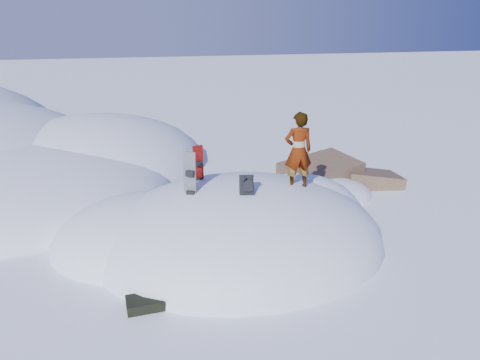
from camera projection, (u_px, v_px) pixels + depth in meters
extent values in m
plane|color=white|center=(240.00, 242.00, 11.29)|extent=(120.00, 120.00, 0.00)
ellipsoid|color=silver|center=(240.00, 242.00, 11.29)|extent=(7.00, 6.00, 3.00)
ellipsoid|color=silver|center=(146.00, 242.00, 11.29)|extent=(4.40, 4.00, 2.20)
ellipsoid|color=silver|center=(297.00, 221.00, 12.46)|extent=(3.60, 3.20, 2.50)
ellipsoid|color=silver|center=(10.00, 194.00, 14.38)|extent=(10.00, 9.00, 2.80)
ellipsoid|color=silver|center=(96.00, 165.00, 17.28)|extent=(8.00, 8.00, 3.60)
ellipsoid|color=silver|center=(22.00, 204.00, 13.59)|extent=(6.00, 5.00, 1.80)
cube|color=brown|center=(320.00, 181.00, 15.24)|extent=(2.82, 2.41, 1.62)
cube|color=brown|center=(369.00, 187.00, 15.33)|extent=(2.16, 1.80, 1.33)
cube|color=brown|center=(321.00, 172.00, 16.51)|extent=(2.08, 2.01, 1.10)
ellipsoid|color=silver|center=(321.00, 196.00, 14.26)|extent=(3.20, 2.40, 1.00)
cube|color=red|center=(199.00, 174.00, 11.38)|extent=(0.27, 0.12, 1.42)
cube|color=black|center=(199.00, 163.00, 11.24)|extent=(0.19, 0.14, 0.11)
cube|color=black|center=(199.00, 180.00, 11.38)|extent=(0.19, 0.14, 0.11)
cube|color=black|center=(190.00, 186.00, 10.44)|extent=(0.28, 0.24, 1.57)
cube|color=black|center=(190.00, 174.00, 10.28)|extent=(0.22, 0.20, 0.13)
cube|color=black|center=(191.00, 194.00, 10.43)|extent=(0.22, 0.20, 0.13)
cube|color=black|center=(246.00, 185.00, 10.26)|extent=(0.39, 0.44, 0.49)
cube|color=black|center=(248.00, 186.00, 10.13)|extent=(0.25, 0.24, 0.26)
cylinder|color=black|center=(243.00, 182.00, 10.09)|extent=(0.03, 0.18, 0.32)
cylinder|color=black|center=(252.00, 181.00, 10.14)|extent=(0.03, 0.18, 0.32)
cube|color=black|center=(145.00, 303.00, 8.68)|extent=(0.71, 0.50, 0.19)
cube|color=black|center=(161.00, 291.00, 8.92)|extent=(0.45, 0.42, 0.13)
imported|color=slate|center=(298.00, 151.00, 10.83)|extent=(0.69, 0.47, 1.83)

